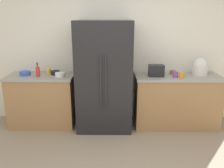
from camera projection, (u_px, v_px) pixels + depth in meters
kitchen_back_panel at (118, 43)px, 4.16m from camera, size 4.74×0.10×2.89m
counter_left at (43, 100)px, 4.11m from camera, size 1.15×0.62×0.92m
counter_right at (176, 101)px, 4.09m from camera, size 1.48×0.62×0.92m
refrigerator at (104, 76)px, 3.90m from camera, size 0.92×0.73×1.85m
toaster at (156, 71)px, 3.90m from camera, size 0.26×0.16×0.20m
rice_cooker at (200, 67)px, 3.97m from camera, size 0.27×0.27×0.30m
bottle_a at (38, 71)px, 3.88m from camera, size 0.07×0.07×0.24m
cup_a at (182, 75)px, 3.79m from camera, size 0.08×0.08×0.10m
cup_b at (173, 72)px, 4.05m from camera, size 0.09×0.09×0.07m
cup_c at (175, 74)px, 3.85m from camera, size 0.08×0.08×0.09m
cup_d at (49, 71)px, 4.07m from camera, size 0.07×0.07×0.10m
bowl_a at (55, 73)px, 4.03m from camera, size 0.15×0.15×0.07m
bowl_b at (25, 73)px, 3.98m from camera, size 0.19×0.19×0.07m
bowl_c at (60, 75)px, 3.89m from camera, size 0.17×0.17×0.07m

